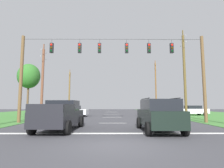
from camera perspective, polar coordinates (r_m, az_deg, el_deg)
The scene contains 17 objects.
ground_plane at distance 7.97m, azimuth 0.80°, elevation -18.45°, with size 120.00×120.00×0.00m, color #3D3D42.
stop_bar_stripe at distance 11.11m, azimuth 0.47°, elevation -14.98°, with size 15.08×0.45×0.01m, color white.
lane_dash_0 at distance 17.06m, azimuth 0.19°, elevation -11.96°, with size 0.15×2.50×0.01m, color white.
lane_dash_1 at distance 24.63m, azimuth 0.03°, elevation -10.23°, with size 0.15×2.50×0.01m, color white.
lane_dash_2 at distance 32.03m, azimuth -0.05°, elevation -9.34°, with size 0.15×2.50×0.01m, color white.
lane_dash_3 at distance 39.76m, azimuth -0.11°, elevation -8.76°, with size 0.15×2.50×0.01m, color white.
lane_dash_4 at distance 46.43m, azimuth -0.14°, elevation -8.41°, with size 0.15×2.50×0.01m, color white.
overhead_signal_span at distance 17.54m, azimuth 0.24°, elevation 4.08°, with size 17.56×0.31×8.26m.
pickup_truck at distance 12.82m, azimuth -15.52°, elevation -9.27°, with size 2.46×5.48×1.95m.
suv_black at distance 11.99m, azimuth 14.17°, elevation -9.07°, with size 2.21×4.80×2.05m.
distant_car_crossing_white at distance 31.28m, azimuth 23.69°, elevation -7.44°, with size 4.40×2.23×1.52m.
distant_car_oncoming at distance 26.44m, azimuth -12.23°, elevation -8.12°, with size 4.43×2.30×1.52m.
utility_pole_mid_right at distance 26.03m, azimuth 21.47°, elevation 2.98°, with size 0.33×1.98×11.61m.
utility_pole_far_right at distance 41.74m, azimuth 13.36°, elevation -0.57°, with size 0.29×1.89×11.44m.
utility_pole_mid_left at distance 25.81m, azimuth -20.66°, elevation 0.90°, with size 0.33×1.97×9.70m.
utility_pole_far_left at distance 41.76m, azimuth -13.01°, elevation -2.27°, with size 0.33×1.69×9.42m.
tree_roadside_right at distance 28.46m, azimuth -24.27°, elevation 2.18°, with size 3.06×3.06×7.36m.
Camera 1 is at (-0.15, -7.79, 1.67)m, focal length 29.65 mm.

